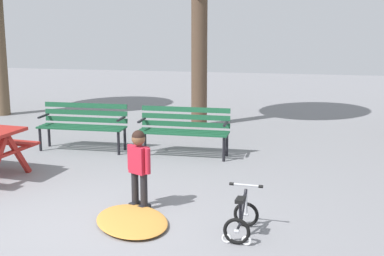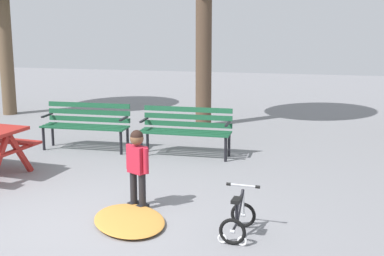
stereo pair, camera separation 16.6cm
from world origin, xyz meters
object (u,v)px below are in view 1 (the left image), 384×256
park_bench_left (184,127)px  park_bench_far_left (84,122)px  child_standing (139,163)px  kids_bicycle (242,218)px

park_bench_left → park_bench_far_left: bearing=178.6°
child_standing → kids_bicycle: (1.38, -0.60, -0.40)m
park_bench_left → kids_bicycle: park_bench_left is taller
park_bench_far_left → park_bench_left: same height
kids_bicycle → park_bench_far_left: bearing=134.5°
park_bench_far_left → park_bench_left: 1.90m
park_bench_far_left → kids_bicycle: (3.31, -3.37, -0.31)m
child_standing → park_bench_left: bearing=90.6°
kids_bicycle → child_standing: bearing=156.4°
child_standing → kids_bicycle: bearing=-23.6°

